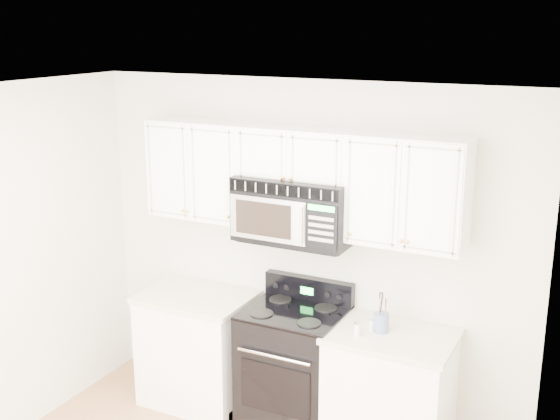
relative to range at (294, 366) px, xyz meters
The scene contains 9 objects.
room 1.66m from the range, 91.80° to the right, with size 3.51×3.51×2.61m.
base_cabinet_left 0.85m from the range, behind, with size 0.86×0.65×0.92m.
base_cabinet_right 0.76m from the range, ahead, with size 0.86×0.65×0.92m.
range is the anchor object (origin of this frame).
upper_cabinets 1.46m from the range, 108.29° to the left, with size 2.44×0.37×0.75m.
microwave 1.20m from the range, 115.57° to the left, with size 0.85×0.47×0.47m.
utensil_crock 0.84m from the range, ahead, with size 0.11×0.11×0.29m.
shaker_salt 0.75m from the range, 16.04° to the right, with size 0.04×0.04×0.10m.
shaker_pepper 0.78m from the range, ahead, with size 0.04×0.04×0.09m.
Camera 1 is at (2.09, -2.88, 2.99)m, focal length 45.00 mm.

